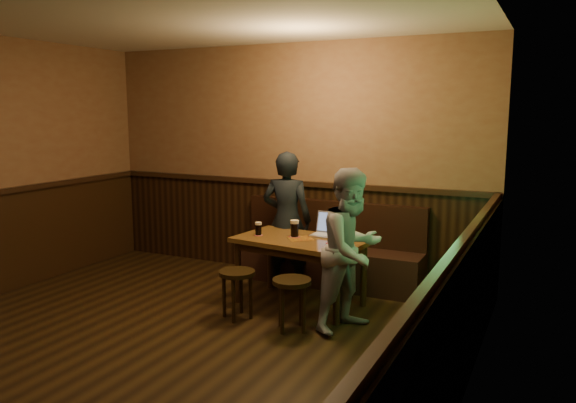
# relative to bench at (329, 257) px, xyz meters

# --- Properties ---
(room) EXTENTS (5.04, 6.04, 2.84)m
(room) POSITION_rel_bench_xyz_m (-0.66, -2.53, 0.89)
(room) COLOR black
(room) RESTS_ON ground
(bench) EXTENTS (2.20, 0.50, 0.95)m
(bench) POSITION_rel_bench_xyz_m (0.00, 0.00, 0.00)
(bench) COLOR black
(bench) RESTS_ON ground
(pub_table) EXTENTS (1.39, 0.90, 0.71)m
(pub_table) POSITION_rel_bench_xyz_m (0.00, -0.81, 0.30)
(pub_table) COLOR brown
(pub_table) RESTS_ON ground
(stool_left) EXTENTS (0.43, 0.43, 0.47)m
(stool_left) POSITION_rel_bench_xyz_m (-0.39, -1.43, 0.07)
(stool_left) COLOR black
(stool_left) RESTS_ON ground
(stool_right) EXTENTS (0.43, 0.43, 0.48)m
(stool_right) POSITION_rel_bench_xyz_m (0.22, -1.47, 0.07)
(stool_right) COLOR black
(stool_right) RESTS_ON ground
(pint_left) EXTENTS (0.09, 0.09, 0.14)m
(pint_left) POSITION_rel_bench_xyz_m (-0.46, -0.86, 0.46)
(pint_left) COLOR #A81435
(pint_left) RESTS_ON pub_table
(pint_mid) EXTENTS (0.12, 0.12, 0.18)m
(pint_mid) POSITION_rel_bench_xyz_m (-0.09, -0.76, 0.48)
(pint_mid) COLOR #A81435
(pint_mid) RESTS_ON pub_table
(pint_right) EXTENTS (0.10, 0.10, 0.15)m
(pint_right) POSITION_rel_bench_xyz_m (0.36, -0.86, 0.47)
(pint_right) COLOR #A81435
(pint_right) RESTS_ON pub_table
(laptop) EXTENTS (0.34, 0.28, 0.24)m
(laptop) POSITION_rel_bench_xyz_m (0.21, -0.54, 0.45)
(laptop) COLOR silver
(laptop) RESTS_ON pub_table
(menu) EXTENTS (0.23, 0.17, 0.00)m
(menu) POSITION_rel_bench_xyz_m (0.50, -1.06, 0.39)
(menu) COLOR silver
(menu) RESTS_ON pub_table
(person_suit) EXTENTS (0.62, 0.46, 1.56)m
(person_suit) POSITION_rel_bench_xyz_m (-0.39, -0.32, 0.47)
(person_suit) COLOR black
(person_suit) RESTS_ON ground
(person_grey) EXTENTS (0.80, 0.89, 1.50)m
(person_grey) POSITION_rel_bench_xyz_m (0.70, -1.20, 0.44)
(person_grey) COLOR #97979C
(person_grey) RESTS_ON ground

